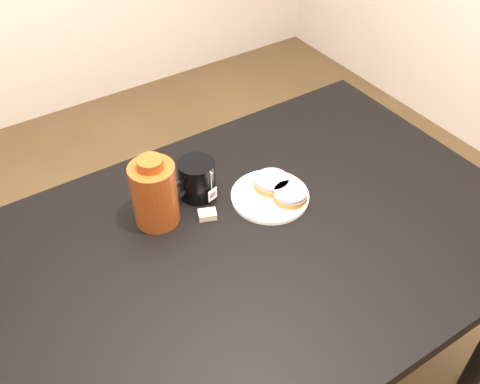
# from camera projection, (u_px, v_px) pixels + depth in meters

# --- Properties ---
(table) EXTENTS (1.40, 0.90, 0.75)m
(table) POSITION_uv_depth(u_px,v_px,m) (247.00, 264.00, 1.35)
(table) COLOR black
(table) RESTS_ON ground_plane
(plate) EXTENTS (0.20, 0.20, 0.02)m
(plate) POSITION_uv_depth(u_px,v_px,m) (270.00, 196.00, 1.40)
(plate) COLOR white
(plate) RESTS_ON table
(bagel_back) EXTENTS (0.12, 0.12, 0.03)m
(bagel_back) POSITION_uv_depth(u_px,v_px,m) (272.00, 182.00, 1.42)
(bagel_back) COLOR brown
(bagel_back) RESTS_ON plate
(bagel_front) EXTENTS (0.10, 0.10, 0.03)m
(bagel_front) POSITION_uv_depth(u_px,v_px,m) (290.00, 195.00, 1.38)
(bagel_front) COLOR brown
(bagel_front) RESTS_ON plate
(mug) EXTENTS (0.15, 0.12, 0.11)m
(mug) POSITION_uv_depth(u_px,v_px,m) (196.00, 179.00, 1.38)
(mug) COLOR black
(mug) RESTS_ON table
(teabag_pouch) EXTENTS (0.05, 0.05, 0.02)m
(teabag_pouch) POSITION_uv_depth(u_px,v_px,m) (207.00, 215.00, 1.35)
(teabag_pouch) COLOR #C6B793
(teabag_pouch) RESTS_ON table
(bagel_package) EXTENTS (0.13, 0.13, 0.19)m
(bagel_package) POSITION_uv_depth(u_px,v_px,m) (154.00, 193.00, 1.29)
(bagel_package) COLOR #5E220C
(bagel_package) RESTS_ON table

